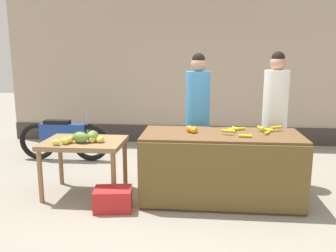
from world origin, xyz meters
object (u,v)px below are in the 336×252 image
Objects in this scene: vendor_woman_blue_shirt at (198,118)px; vendor_woman_white_shirt at (275,118)px; parked_motorcycle at (64,138)px; produce_sack at (151,159)px; produce_crate at (113,199)px.

vendor_woman_white_shirt is at bearing 1.25° from vendor_woman_blue_shirt.
parked_motorcycle reaches higher than produce_sack.
produce_crate is at bearing -54.77° from parked_motorcycle.
vendor_woman_blue_shirt reaches higher than produce_crate.
produce_sack is (-1.76, 0.10, -0.68)m from vendor_woman_white_shirt.
produce_sack is (-0.69, 0.12, -0.67)m from vendor_woman_blue_shirt.
vendor_woman_white_shirt is at bearing -12.87° from parked_motorcycle.
vendor_woman_white_shirt is 2.47m from produce_crate.
parked_motorcycle is at bearing 161.00° from vendor_woman_blue_shirt.
vendor_woman_white_shirt is 3.52m from parked_motorcycle.
vendor_woman_white_shirt is at bearing 28.99° from produce_crate.
produce_crate is (1.35, -1.91, -0.27)m from parked_motorcycle.
vendor_woman_blue_shirt is at bearing 48.81° from produce_crate.
vendor_woman_white_shirt is 1.89m from produce_sack.
produce_crate is at bearing -151.01° from vendor_woman_white_shirt.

